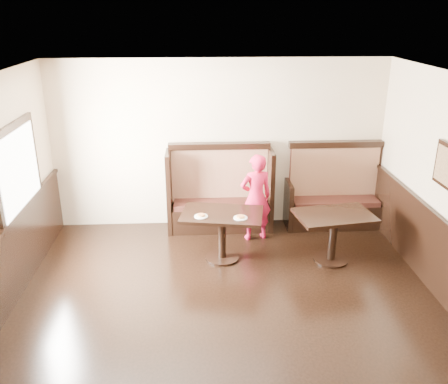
{
  "coord_description": "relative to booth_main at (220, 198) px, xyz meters",
  "views": [
    {
      "loc": [
        -0.34,
        -4.11,
        3.5
      ],
      "look_at": [
        0.02,
        2.35,
        1.0
      ],
      "focal_mm": 38.0,
      "sensor_mm": 36.0,
      "label": 1
    }
  ],
  "objects": [
    {
      "name": "ground",
      "position": [
        0.0,
        -3.3,
        -0.53
      ],
      "size": [
        7.0,
        7.0,
        0.0
      ],
      "primitive_type": "plane",
      "color": "black",
      "rests_on": "ground"
    },
    {
      "name": "room_shell",
      "position": [
        -0.3,
        -3.01,
        0.14
      ],
      "size": [
        7.0,
        7.0,
        7.0
      ],
      "color": "beige",
      "rests_on": "ground"
    },
    {
      "name": "booth_main",
      "position": [
        0.0,
        0.0,
        0.0
      ],
      "size": [
        1.75,
        0.72,
        1.45
      ],
      "color": "black",
      "rests_on": "ground"
    },
    {
      "name": "booth_neighbor",
      "position": [
        1.95,
        -0.0,
        -0.05
      ],
      "size": [
        1.65,
        0.72,
        1.45
      ],
      "color": "black",
      "rests_on": "ground"
    },
    {
      "name": "table_main",
      "position": [
        -0.02,
        -1.12,
        0.04
      ],
      "size": [
        1.27,
        0.92,
        0.74
      ],
      "rotation": [
        0.0,
        0.0,
        -0.17
      ],
      "color": "black",
      "rests_on": "ground"
    },
    {
      "name": "table_neighbor",
      "position": [
        1.59,
        -1.28,
        0.04
      ],
      "size": [
        1.18,
        0.87,
        0.75
      ],
      "rotation": [
        0.0,
        0.0,
        0.16
      ],
      "color": "black",
      "rests_on": "ground"
    },
    {
      "name": "child",
      "position": [
        0.55,
        -0.47,
        0.19
      ],
      "size": [
        0.59,
        0.45,
        1.42
      ],
      "primitive_type": "imported",
      "rotation": [
        0.0,
        0.0,
        3.38
      ],
      "color": "red",
      "rests_on": "ground"
    },
    {
      "name": "pizza_plate_left",
      "position": [
        -0.33,
        -1.23,
        0.23
      ],
      "size": [
        0.2,
        0.2,
        0.04
      ],
      "color": "white",
      "rests_on": "table_main"
    },
    {
      "name": "pizza_plate_right",
      "position": [
        0.23,
        -1.32,
        0.23
      ],
      "size": [
        0.2,
        0.2,
        0.04
      ],
      "color": "white",
      "rests_on": "table_main"
    }
  ]
}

